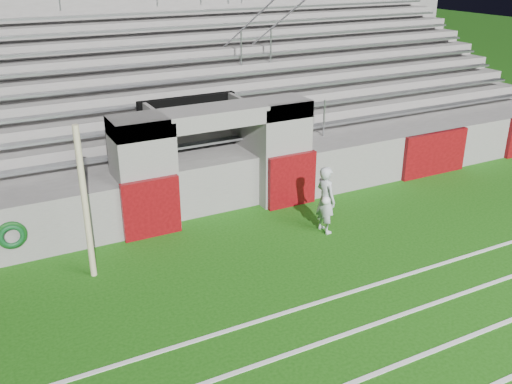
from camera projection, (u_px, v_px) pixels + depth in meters
ground at (289, 277)px, 11.15m from camera, size 90.00×90.00×0.00m
field_post at (85, 204)px, 10.63m from camera, size 0.12×0.12×3.06m
stadium_structure at (155, 111)px, 17.09m from camera, size 26.00×8.48×5.42m
goalkeeper_with_ball at (326, 200)px, 12.70m from camera, size 0.50×0.69×1.56m
hose_coil at (12, 236)px, 11.28m from camera, size 0.60×0.15×0.60m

